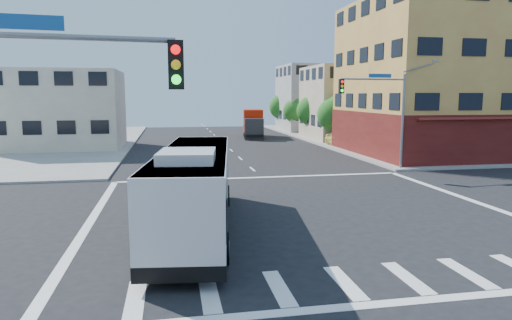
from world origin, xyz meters
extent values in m
plane|color=black|center=(0.00, 0.00, 0.00)|extent=(120.00, 120.00, 0.00)
cube|color=gray|center=(35.00, 35.00, 0.07)|extent=(50.00, 50.00, 0.15)
cube|color=gold|center=(20.00, 18.50, 7.00)|extent=(18.00, 15.00, 14.00)
cube|color=maroon|center=(20.00, 18.50, 2.00)|extent=(18.09, 15.08, 4.00)
cube|color=maroon|center=(20.00, 11.40, 3.60)|extent=(16.00, 1.60, 0.51)
cube|color=#C3B095|center=(17.00, 34.00, 4.50)|extent=(12.00, 10.00, 9.00)
cube|color=#A3A39E|center=(17.00, 48.00, 5.00)|extent=(12.00, 10.00, 10.00)
cube|color=beige|center=(-17.00, 30.00, 4.00)|extent=(12.00, 10.00, 8.00)
cylinder|color=slate|center=(10.80, 10.80, 3.50)|extent=(0.18, 0.18, 7.00)
cylinder|color=slate|center=(8.30, 10.55, 6.60)|extent=(5.01, 0.62, 0.12)
cube|color=black|center=(5.80, 10.30, 6.10)|extent=(0.32, 0.30, 1.00)
sphere|color=#FF0C0C|center=(5.80, 10.13, 6.40)|extent=(0.20, 0.20, 0.20)
sphere|color=yellow|center=(5.80, 10.13, 6.10)|extent=(0.20, 0.20, 0.20)
sphere|color=#19FF33|center=(5.80, 10.13, 5.80)|extent=(0.20, 0.20, 0.20)
cube|color=#144C8F|center=(8.80, 10.60, 6.85)|extent=(1.80, 0.22, 0.28)
cube|color=gray|center=(13.30, 11.05, 8.00)|extent=(0.50, 0.22, 0.14)
cylinder|color=slate|center=(-8.30, -10.55, 6.60)|extent=(5.01, 0.62, 0.12)
cube|color=black|center=(-5.80, -10.30, 6.10)|extent=(0.32, 0.30, 1.00)
sphere|color=#FF0C0C|center=(-5.80, -10.47, 6.40)|extent=(0.20, 0.20, 0.20)
sphere|color=yellow|center=(-5.80, -10.47, 6.10)|extent=(0.20, 0.20, 0.20)
sphere|color=#19FF33|center=(-5.80, -10.47, 5.80)|extent=(0.20, 0.20, 0.20)
cube|color=#144C8F|center=(-8.80, -10.60, 6.85)|extent=(1.80, 0.22, 0.28)
cylinder|color=#3C2415|center=(11.80, 28.00, 0.96)|extent=(0.28, 0.28, 1.92)
sphere|color=#1B5F1B|center=(11.80, 28.00, 3.37)|extent=(3.60, 3.60, 3.60)
sphere|color=#1B5F1B|center=(12.20, 27.70, 4.27)|extent=(2.52, 2.52, 2.52)
cylinder|color=#3C2415|center=(11.80, 36.00, 1.00)|extent=(0.28, 0.28, 1.99)
sphere|color=#1B5F1B|center=(11.80, 36.00, 3.51)|extent=(3.80, 3.80, 3.80)
sphere|color=#1B5F1B|center=(12.20, 35.70, 4.46)|extent=(2.66, 2.66, 2.66)
cylinder|color=#3C2415|center=(11.80, 44.00, 0.94)|extent=(0.28, 0.28, 1.89)
sphere|color=#1B5F1B|center=(11.80, 44.00, 3.25)|extent=(3.40, 3.40, 3.40)
sphere|color=#1B5F1B|center=(12.20, 43.70, 4.10)|extent=(2.38, 2.38, 2.38)
cylinder|color=#3C2415|center=(11.80, 52.00, 1.01)|extent=(0.28, 0.28, 2.03)
sphere|color=#1B5F1B|center=(11.80, 52.00, 3.63)|extent=(4.00, 4.00, 4.00)
sphere|color=#1B5F1B|center=(12.20, 51.70, 4.63)|extent=(2.80, 2.80, 2.80)
cube|color=black|center=(-5.03, -1.81, 0.56)|extent=(4.20, 12.56, 0.46)
cube|color=silver|center=(-5.03, -1.81, 1.82)|extent=(4.18, 12.54, 2.92)
cube|color=black|center=(-5.03, -1.81, 2.00)|extent=(4.18, 12.18, 1.28)
cube|color=black|center=(-4.24, 4.22, 1.90)|extent=(2.39, 0.37, 1.38)
cube|color=#E5590C|center=(-4.24, 4.25, 2.92)|extent=(1.95, 0.30, 0.29)
cube|color=silver|center=(-5.03, -1.81, 3.22)|extent=(4.10, 12.29, 0.12)
cube|color=silver|center=(-5.42, -4.86, 3.47)|extent=(2.11, 2.47, 0.37)
cube|color=#0E6535|center=(-6.40, -2.15, 1.08)|extent=(0.75, 5.59, 0.29)
cube|color=#0E6535|center=(-3.79, -2.49, 1.08)|extent=(0.75, 5.59, 0.29)
cylinder|color=black|center=(-5.74, 2.25, 0.53)|extent=(0.44, 1.10, 1.07)
cylinder|color=#99999E|center=(-5.88, 2.27, 0.53)|extent=(0.11, 0.53, 0.53)
cylinder|color=black|center=(-3.31, 1.93, 0.53)|extent=(0.44, 1.10, 1.07)
cylinder|color=#99999E|center=(-3.16, 1.91, 0.53)|extent=(0.11, 0.53, 0.53)
cylinder|color=black|center=(-6.75, -5.56, 0.53)|extent=(0.44, 1.10, 1.07)
cylinder|color=#99999E|center=(-6.89, -5.54, 0.53)|extent=(0.11, 0.53, 0.53)
cylinder|color=black|center=(-4.32, -5.88, 0.53)|extent=(0.44, 1.10, 1.07)
cylinder|color=#99999E|center=(-4.18, -5.90, 0.53)|extent=(0.11, 0.53, 0.53)
cube|color=#26252A|center=(4.26, 35.57, 1.31)|extent=(2.60, 2.51, 2.62)
cube|color=black|center=(4.13, 34.62, 1.71)|extent=(2.10, 0.37, 1.01)
cube|color=#B51A03|center=(4.78, 39.35, 2.11)|extent=(3.16, 5.91, 3.02)
cube|color=black|center=(4.62, 38.16, 0.55)|extent=(3.30, 8.28, 0.30)
cylinder|color=black|center=(3.24, 35.91, 0.50)|extent=(0.42, 1.04, 1.01)
cylinder|color=black|center=(5.33, 35.62, 0.50)|extent=(0.42, 1.04, 1.01)
cylinder|color=black|center=(3.64, 38.80, 0.50)|extent=(0.42, 1.04, 1.01)
cylinder|color=black|center=(5.73, 38.51, 0.50)|extent=(0.42, 1.04, 1.01)
cylinder|color=black|center=(3.98, 41.29, 0.50)|extent=(0.42, 1.04, 1.01)
cylinder|color=black|center=(6.08, 41.00, 0.50)|extent=(0.42, 1.04, 1.01)
imported|color=#E0CF5C|center=(11.86, 25.84, 0.82)|extent=(2.21, 4.94, 1.65)
camera|label=1|loc=(-5.94, -20.09, 5.48)|focal=32.00mm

